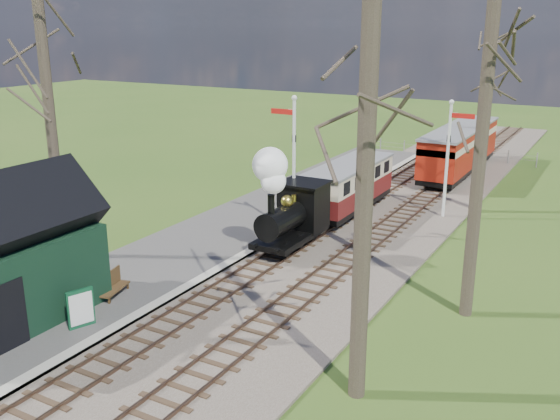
{
  "coord_description": "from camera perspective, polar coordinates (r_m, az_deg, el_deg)",
  "views": [
    {
      "loc": [
        11.63,
        -7.02,
        9.06
      ],
      "look_at": [
        -0.63,
        14.66,
        1.6
      ],
      "focal_mm": 40.0,
      "sensor_mm": 36.0,
      "label": 1
    }
  ],
  "objects": [
    {
      "name": "track_near",
      "position": [
        32.52,
        7.35,
        0.54
      ],
      "size": [
        1.6,
        60.0,
        0.15
      ],
      "color": "brown",
      "rests_on": "ground"
    },
    {
      "name": "coach",
      "position": [
        30.74,
        6.32,
        2.32
      ],
      "size": [
        2.05,
        7.03,
        2.16
      ],
      "color": "black",
      "rests_on": "ground"
    },
    {
      "name": "platform",
      "position": [
        27.4,
        -5.92,
        -2.5
      ],
      "size": [
        5.0,
        44.0,
        0.2
      ],
      "primitive_type": "cube",
      "color": "#474442",
      "rests_on": "ground"
    },
    {
      "name": "person",
      "position": [
        21.45,
        -17.16,
        -6.48
      ],
      "size": [
        0.39,
        0.54,
        1.39
      ],
      "primitive_type": "imported",
      "rotation": [
        0.0,
        0.0,
        1.46
      ],
      "color": "#1B2031",
      "rests_on": "platform"
    },
    {
      "name": "bare_trees",
      "position": [
        20.34,
        -1.52,
        5.76
      ],
      "size": [
        15.51,
        22.39,
        12.0
      ],
      "color": "#382D23",
      "rests_on": "ground"
    },
    {
      "name": "sign_board",
      "position": [
        19.98,
        -17.76,
        -8.56
      ],
      "size": [
        0.38,
        0.81,
        1.22
      ],
      "color": "#0E4225",
      "rests_on": "platform"
    },
    {
      "name": "track_far",
      "position": [
        31.68,
        11.7,
        -0.11
      ],
      "size": [
        1.6,
        60.0,
        0.15
      ],
      "color": "brown",
      "rests_on": "ground"
    },
    {
      "name": "semaphore_far",
      "position": [
        30.45,
        15.24,
        5.28
      ],
      "size": [
        1.22,
        0.24,
        5.72
      ],
      "color": "silver",
      "rests_on": "ground"
    },
    {
      "name": "ballast_bed",
      "position": [
        32.09,
        9.49,
        0.13
      ],
      "size": [
        8.0,
        60.0,
        0.1
      ],
      "primitive_type": "cube",
      "color": "brown",
      "rests_on": "ground"
    },
    {
      "name": "fence_line",
      "position": [
        45.29,
        14.53,
        5.31
      ],
      "size": [
        12.6,
        0.08,
        1.0
      ],
      "color": "slate",
      "rests_on": "ground"
    },
    {
      "name": "coping_strip",
      "position": [
        26.2,
        -1.8,
        -3.32
      ],
      "size": [
        0.4,
        44.0,
        0.21
      ],
      "primitive_type": "cube",
      "color": "#B2AD9E",
      "rests_on": "ground"
    },
    {
      "name": "locomotive",
      "position": [
        25.33,
        0.88,
        0.56
      ],
      "size": [
        1.76,
        4.1,
        4.39
      ],
      "color": "black",
      "rests_on": "ground"
    },
    {
      "name": "semaphore_near",
      "position": [
        26.7,
        1.16,
        4.92
      ],
      "size": [
        1.22,
        0.24,
        6.22
      ],
      "color": "silver",
      "rests_on": "ground"
    },
    {
      "name": "red_carriage_a",
      "position": [
        37.7,
        15.09,
        4.74
      ],
      "size": [
        2.28,
        5.65,
        2.4
      ],
      "color": "black",
      "rests_on": "ground"
    },
    {
      "name": "bench",
      "position": [
        22.0,
        -15.16,
        -6.6
      ],
      "size": [
        0.74,
        1.49,
        0.82
      ],
      "color": "#49321A",
      "rests_on": "platform"
    },
    {
      "name": "distant_hills",
      "position": [
        76.42,
        20.12,
        -3.7
      ],
      "size": [
        114.4,
        48.0,
        22.02
      ],
      "color": "#385B23",
      "rests_on": "ground"
    },
    {
      "name": "red_carriage_b",
      "position": [
        42.96,
        17.0,
        6.0
      ],
      "size": [
        2.28,
        5.65,
        2.4
      ],
      "color": "black",
      "rests_on": "ground"
    }
  ]
}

